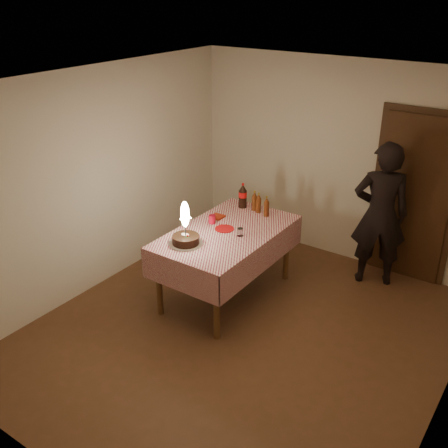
# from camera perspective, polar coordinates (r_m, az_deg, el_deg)

# --- Properties ---
(ground) EXTENTS (4.00, 4.50, 0.01)m
(ground) POSITION_cam_1_polar(r_m,az_deg,el_deg) (5.70, 1.86, -11.78)
(ground) COLOR brown
(ground) RESTS_ON ground
(room_shell) EXTENTS (4.04, 4.54, 2.62)m
(room_shell) POSITION_cam_1_polar(r_m,az_deg,el_deg) (4.93, 2.93, 4.11)
(room_shell) COLOR beige
(room_shell) RESTS_ON ground
(dining_table) EXTENTS (1.02, 1.72, 0.84)m
(dining_table) POSITION_cam_1_polar(r_m,az_deg,el_deg) (5.95, 0.27, -1.74)
(dining_table) COLOR brown
(dining_table) RESTS_ON ground
(birthday_cake) EXTENTS (0.37, 0.37, 0.49)m
(birthday_cake) POSITION_cam_1_polar(r_m,az_deg,el_deg) (5.59, -4.20, -1.11)
(birthday_cake) COLOR white
(birthday_cake) RESTS_ON dining_table
(red_plate) EXTENTS (0.22, 0.22, 0.01)m
(red_plate) POSITION_cam_1_polar(r_m,az_deg,el_deg) (5.95, 0.05, -0.51)
(red_plate) COLOR red
(red_plate) RESTS_ON dining_table
(red_cup) EXTENTS (0.08, 0.08, 0.10)m
(red_cup) POSITION_cam_1_polar(r_m,az_deg,el_deg) (6.08, -1.31, 0.52)
(red_cup) COLOR #B40C24
(red_cup) RESTS_ON dining_table
(clear_cup) EXTENTS (0.07, 0.07, 0.09)m
(clear_cup) POSITION_cam_1_polar(r_m,az_deg,el_deg) (5.78, 1.77, -0.89)
(clear_cup) COLOR silver
(clear_cup) RESTS_ON dining_table
(napkin_stack) EXTENTS (0.15, 0.15, 0.02)m
(napkin_stack) POSITION_cam_1_polar(r_m,az_deg,el_deg) (6.24, -0.76, 0.81)
(napkin_stack) COLOR #AE2C13
(napkin_stack) RESTS_ON dining_table
(cola_bottle) EXTENTS (0.10, 0.10, 0.32)m
(cola_bottle) POSITION_cam_1_polar(r_m,az_deg,el_deg) (6.47, 2.05, 3.09)
(cola_bottle) COLOR black
(cola_bottle) RESTS_ON dining_table
(amber_bottle_left) EXTENTS (0.06, 0.06, 0.25)m
(amber_bottle_left) POSITION_cam_1_polar(r_m,az_deg,el_deg) (6.41, 3.33, 2.49)
(amber_bottle_left) COLOR #5C290F
(amber_bottle_left) RESTS_ON dining_table
(amber_bottle_right) EXTENTS (0.06, 0.06, 0.25)m
(amber_bottle_right) POSITION_cam_1_polar(r_m,az_deg,el_deg) (6.25, 4.64, 1.87)
(amber_bottle_right) COLOR #5C290F
(amber_bottle_right) RESTS_ON dining_table
(amber_bottle_mid) EXTENTS (0.06, 0.06, 0.25)m
(amber_bottle_mid) POSITION_cam_1_polar(r_m,az_deg,el_deg) (6.35, 3.78, 2.26)
(amber_bottle_mid) COLOR #5C290F
(amber_bottle_mid) RESTS_ON dining_table
(photographer) EXTENTS (0.77, 0.67, 1.79)m
(photographer) POSITION_cam_1_polar(r_m,az_deg,el_deg) (6.46, 16.63, 0.99)
(photographer) COLOR black
(photographer) RESTS_ON ground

